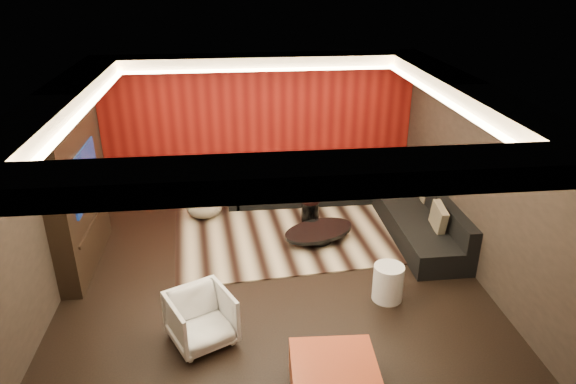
{
  "coord_description": "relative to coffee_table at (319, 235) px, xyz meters",
  "views": [
    {
      "loc": [
        -0.51,
        -6.61,
        4.31
      ],
      "look_at": [
        0.3,
        0.6,
        1.05
      ],
      "focal_mm": 32.0,
      "sensor_mm": 36.0,
      "label": 1
    }
  ],
  "objects": [
    {
      "name": "soffit_left",
      "position": [
        -3.54,
        -0.85,
        2.57
      ],
      "size": [
        0.6,
        4.8,
        0.22
      ],
      "primitive_type": "cube",
      "color": "silver",
      "rests_on": "ground"
    },
    {
      "name": "sectional_sofa",
      "position": [
        0.89,
        1.02,
        0.14
      ],
      "size": [
        3.65,
        3.5,
        0.75
      ],
      "color": "black",
      "rests_on": "floor"
    },
    {
      "name": "coffee_table",
      "position": [
        0.0,
        0.0,
        0.0
      ],
      "size": [
        1.63,
        1.63,
        0.21
      ],
      "primitive_type": "cylinder",
      "rotation": [
        0.0,
        0.0,
        0.41
      ],
      "color": "black",
      "rests_on": "rug"
    },
    {
      "name": "tv_shelf",
      "position": [
        -3.53,
        -0.25,
        0.58
      ],
      "size": [
        0.04,
        1.6,
        0.04
      ],
      "primitive_type": "cube",
      "color": "black",
      "rests_on": "ground"
    },
    {
      "name": "cove_back",
      "position": [
        -0.84,
        1.51,
        2.48
      ],
      "size": [
        4.8,
        0.08,
        0.04
      ],
      "primitive_type": "cube",
      "color": "#FFD899",
      "rests_on": "ground"
    },
    {
      "name": "cove_left",
      "position": [
        -3.2,
        -0.85,
        2.48
      ],
      "size": [
        0.08,
        4.8,
        0.04
      ],
      "primitive_type": "cube",
      "color": "#FFD899",
      "rests_on": "ground"
    },
    {
      "name": "soffit_front",
      "position": [
        -0.84,
        -3.55,
        2.57
      ],
      "size": [
        6.0,
        0.6,
        0.22
      ],
      "primitive_type": "cube",
      "color": "silver",
      "rests_on": "ground"
    },
    {
      "name": "tv_surround",
      "position": [
        -3.69,
        -0.25,
        0.98
      ],
      "size": [
        0.3,
        2.0,
        2.2
      ],
      "primitive_type": "cube",
      "color": "black",
      "rests_on": "ground"
    },
    {
      "name": "red_feature_wall",
      "position": [
        -0.84,
        2.12,
        1.28
      ],
      "size": [
        5.98,
        0.05,
        2.78
      ],
      "primitive_type": "cube",
      "color": "#6B0C0A",
      "rests_on": "ground"
    },
    {
      "name": "wall_right",
      "position": [
        2.17,
        -0.85,
        1.28
      ],
      "size": [
        0.02,
        6.0,
        2.8
      ],
      "primitive_type": "cube",
      "color": "black",
      "rests_on": "ground"
    },
    {
      "name": "white_side_table",
      "position": [
        0.68,
        -1.7,
        0.14
      ],
      "size": [
        0.51,
        0.51,
        0.52
      ],
      "primitive_type": "cylinder",
      "rotation": [
        0.0,
        0.0,
        -0.24
      ],
      "color": "white",
      "rests_on": "floor"
    },
    {
      "name": "throw_pillows",
      "position": [
        0.91,
        1.06,
        0.5
      ],
      "size": [
        3.32,
        2.79,
        0.5
      ],
      "color": "#C0B08C",
      "rests_on": "sectional_sofa"
    },
    {
      "name": "striped_pouf",
      "position": [
        -1.94,
        1.13,
        0.08
      ],
      "size": [
        0.75,
        0.75,
        0.36
      ],
      "primitive_type": "ellipsoid",
      "rotation": [
        0.0,
        0.0,
        0.16
      ],
      "color": "beige",
      "rests_on": "rug"
    },
    {
      "name": "wall_left",
      "position": [
        -3.85,
        -0.85,
        1.28
      ],
      "size": [
        0.02,
        6.0,
        2.8
      ],
      "primitive_type": "cube",
      "color": "black",
      "rests_on": "ground"
    },
    {
      "name": "soffit_back",
      "position": [
        -0.84,
        1.85,
        2.57
      ],
      "size": [
        6.0,
        0.6,
        0.22
      ],
      "primitive_type": "cube",
      "color": "silver",
      "rests_on": "ground"
    },
    {
      "name": "soffit_right",
      "position": [
        1.86,
        -0.85,
        2.57
      ],
      "size": [
        0.6,
        4.8,
        0.22
      ],
      "primitive_type": "cube",
      "color": "silver",
      "rests_on": "ground"
    },
    {
      "name": "wall_back",
      "position": [
        -0.84,
        2.16,
        1.28
      ],
      "size": [
        6.0,
        0.02,
        2.8
      ],
      "primitive_type": "cube",
      "color": "black",
      "rests_on": "ground"
    },
    {
      "name": "rug",
      "position": [
        -0.41,
        0.49,
        -0.11
      ],
      "size": [
        4.23,
        3.31,
        0.02
      ],
      "primitive_type": "cube",
      "rotation": [
        0.0,
        0.0,
        0.08
      ],
      "color": "tan",
      "rests_on": "floor"
    },
    {
      "name": "ceiling",
      "position": [
        -0.84,
        -0.85,
        2.69
      ],
      "size": [
        6.0,
        6.0,
        0.02
      ],
      "primitive_type": "cube",
      "color": "silver",
      "rests_on": "ground"
    },
    {
      "name": "cove_front",
      "position": [
        -0.84,
        -3.21,
        2.48
      ],
      "size": [
        4.8,
        0.08,
        0.04
      ],
      "primitive_type": "cube",
      "color": "#FFD899",
      "rests_on": "ground"
    },
    {
      "name": "floor",
      "position": [
        -0.84,
        -0.85,
        -0.13
      ],
      "size": [
        6.0,
        6.0,
        0.02
      ],
      "primitive_type": "cube",
      "color": "black",
      "rests_on": "ground"
    },
    {
      "name": "cove_right",
      "position": [
        1.52,
        -0.85,
        2.48
      ],
      "size": [
        0.08,
        4.8,
        0.04
      ],
      "primitive_type": "cube",
      "color": "#FFD899",
      "rests_on": "ground"
    },
    {
      "name": "drum_stool",
      "position": [
        -0.03,
        0.73,
        0.08
      ],
      "size": [
        0.37,
        0.37,
        0.37
      ],
      "primitive_type": "cylinder",
      "rotation": [
        0.0,
        0.0,
        0.2
      ],
      "color": "black",
      "rests_on": "rug"
    },
    {
      "name": "tv_screen",
      "position": [
        -3.53,
        -0.25,
        1.33
      ],
      "size": [
        0.04,
        1.3,
        0.8
      ],
      "primitive_type": "cube",
      "color": "black",
      "rests_on": "ground"
    },
    {
      "name": "orange_ottoman",
      "position": [
        -0.39,
        -3.33,
        0.08
      ],
      "size": [
        0.97,
        0.97,
        0.41
      ],
      "primitive_type": "cube",
      "rotation": [
        0.0,
        0.0,
        -0.05
      ],
      "color": "#9F3114",
      "rests_on": "floor"
    },
    {
      "name": "armchair",
      "position": [
        -1.84,
        -2.3,
        0.21
      ],
      "size": [
        0.97,
        0.98,
        0.67
      ],
      "primitive_type": "imported",
      "rotation": [
        0.0,
        0.0,
        0.45
      ],
      "color": "silver",
      "rests_on": "floor"
    }
  ]
}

